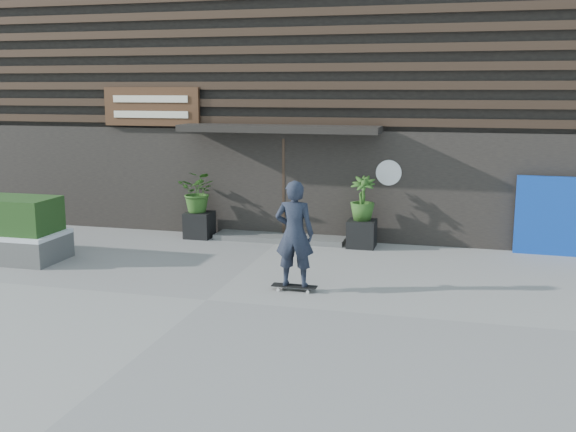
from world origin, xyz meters
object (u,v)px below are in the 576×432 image
(planter_pot_right, at_px, (362,234))
(blue_tarp, at_px, (560,216))
(skateboarder, at_px, (294,234))
(planter_pot_left, at_px, (199,225))

(planter_pot_right, distance_m, blue_tarp, 4.10)
(skateboarder, bearing_deg, planter_pot_right, 79.89)
(blue_tarp, relative_size, skateboarder, 0.92)
(planter_pot_left, relative_size, blue_tarp, 0.34)
(planter_pot_right, bearing_deg, blue_tarp, 4.23)
(planter_pot_left, xyz_separation_m, skateboarder, (3.17, -3.53, 0.70))
(blue_tarp, xyz_separation_m, skateboarder, (-4.68, -3.83, 0.18))
(planter_pot_left, bearing_deg, planter_pot_right, 0.00)
(planter_pot_left, distance_m, planter_pot_right, 3.80)
(blue_tarp, bearing_deg, planter_pot_right, -173.81)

